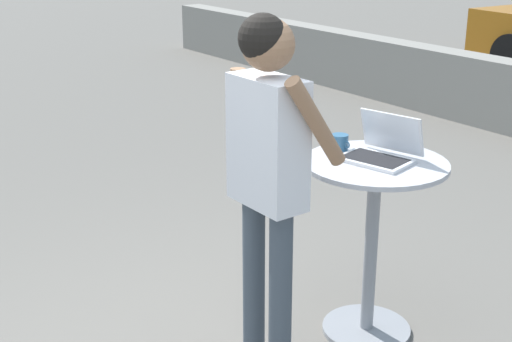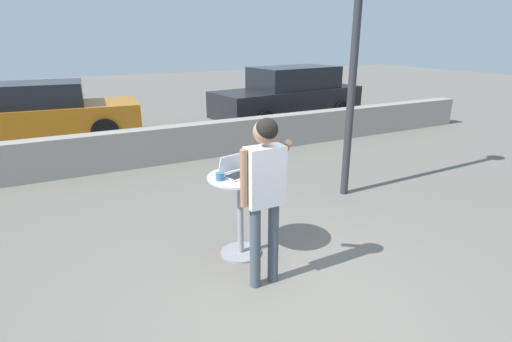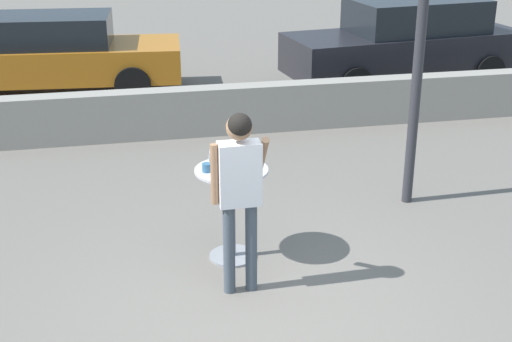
{
  "view_description": "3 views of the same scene",
  "coord_description": "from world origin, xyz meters",
  "px_view_note": "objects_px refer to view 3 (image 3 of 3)",
  "views": [
    {
      "loc": [
        2.34,
        -1.28,
        2.13
      ],
      "look_at": [
        -0.26,
        0.61,
        0.99
      ],
      "focal_mm": 50.0,
      "sensor_mm": 36.0,
      "label": 1
    },
    {
      "loc": [
        -1.81,
        -2.62,
        2.48
      ],
      "look_at": [
        -0.11,
        0.68,
        1.21
      ],
      "focal_mm": 28.0,
      "sensor_mm": 36.0,
      "label": 2
    },
    {
      "loc": [
        -1.14,
        -5.23,
        3.57
      ],
      "look_at": [
        0.05,
        0.46,
        1.24
      ],
      "focal_mm": 50.0,
      "sensor_mm": 36.0,
      "label": 3
    }
  ],
  "objects_px": {
    "cafe_table": "(232,200)",
    "coffee_mug": "(207,168)",
    "parked_car_further_down": "(52,53)",
    "laptop": "(229,163)",
    "parked_car_near_street": "(407,42)",
    "standing_person": "(240,180)"
  },
  "relations": [
    {
      "from": "cafe_table",
      "to": "parked_car_further_down",
      "type": "height_order",
      "value": "parked_car_further_down"
    },
    {
      "from": "standing_person",
      "to": "parked_car_further_down",
      "type": "height_order",
      "value": "standing_person"
    },
    {
      "from": "laptop",
      "to": "standing_person",
      "type": "bearing_deg",
      "value": -92.24
    },
    {
      "from": "laptop",
      "to": "parked_car_further_down",
      "type": "bearing_deg",
      "value": 107.07
    },
    {
      "from": "cafe_table",
      "to": "standing_person",
      "type": "distance_m",
      "value": 0.82
    },
    {
      "from": "standing_person",
      "to": "cafe_table",
      "type": "bearing_deg",
      "value": 86.54
    },
    {
      "from": "laptop",
      "to": "standing_person",
      "type": "xyz_separation_m",
      "value": [
        -0.03,
        -0.7,
        0.1
      ]
    },
    {
      "from": "laptop",
      "to": "coffee_mug",
      "type": "height_order",
      "value": "laptop"
    },
    {
      "from": "laptop",
      "to": "parked_car_further_down",
      "type": "height_order",
      "value": "parked_car_further_down"
    },
    {
      "from": "laptop",
      "to": "parked_car_further_down",
      "type": "distance_m",
      "value": 7.14
    },
    {
      "from": "cafe_table",
      "to": "standing_person",
      "type": "xyz_separation_m",
      "value": [
        -0.04,
        -0.66,
        0.48
      ]
    },
    {
      "from": "cafe_table",
      "to": "coffee_mug",
      "type": "relative_size",
      "value": 8.1
    },
    {
      "from": "cafe_table",
      "to": "coffee_mug",
      "type": "height_order",
      "value": "coffee_mug"
    },
    {
      "from": "coffee_mug",
      "to": "parked_car_further_down",
      "type": "bearing_deg",
      "value": 105.11
    },
    {
      "from": "parked_car_further_down",
      "to": "laptop",
      "type": "bearing_deg",
      "value": -72.93
    },
    {
      "from": "cafe_table",
      "to": "parked_car_near_street",
      "type": "xyz_separation_m",
      "value": [
        4.46,
        6.14,
        0.17
      ]
    },
    {
      "from": "laptop",
      "to": "parked_car_further_down",
      "type": "relative_size",
      "value": 0.09
    },
    {
      "from": "parked_car_near_street",
      "to": "laptop",
      "type": "bearing_deg",
      "value": -126.26
    },
    {
      "from": "cafe_table",
      "to": "laptop",
      "type": "relative_size",
      "value": 2.41
    },
    {
      "from": "cafe_table",
      "to": "parked_car_further_down",
      "type": "relative_size",
      "value": 0.21
    },
    {
      "from": "cafe_table",
      "to": "parked_car_further_down",
      "type": "distance_m",
      "value": 7.18
    },
    {
      "from": "standing_person",
      "to": "parked_car_near_street",
      "type": "bearing_deg",
      "value": 56.49
    }
  ]
}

